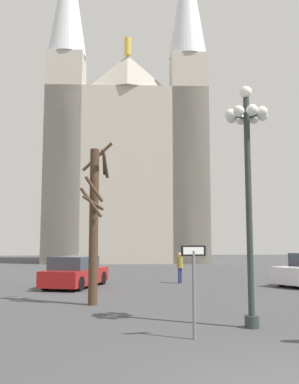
{
  "coord_description": "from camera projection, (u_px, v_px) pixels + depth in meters",
  "views": [
    {
      "loc": [
        -2.84,
        -5.94,
        2.15
      ],
      "look_at": [
        -0.13,
        19.97,
        5.14
      ],
      "focal_mm": 40.01,
      "sensor_mm": 36.0,
      "label": 1
    }
  ],
  "objects": [
    {
      "name": "one_way_arrow_sign",
      "position": [
        194.0,
        280.0,
        9.53
      ],
      "size": [
        0.58,
        0.13,
        2.05
      ],
      "color": "slate",
      "rests_on": "ground"
    },
    {
      "name": "parked_car_far_red",
      "position": [
        75.0,
        273.0,
        20.02
      ],
      "size": [
        3.09,
        4.65,
        1.44
      ],
      "color": "maroon",
      "rests_on": "ground"
    },
    {
      "name": "pedestrian_walking",
      "position": [
        180.0,
        265.0,
        21.92
      ],
      "size": [
        0.32,
        0.32,
        1.55
      ],
      "color": "navy",
      "rests_on": "ground"
    },
    {
      "name": "street_lamp",
      "position": [
        248.0,
        164.0,
        11.09
      ],
      "size": [
        1.16,
        1.16,
        6.23
      ],
      "color": "#2D3833",
      "rests_on": "ground"
    },
    {
      "name": "bare_tree",
      "position": [
        94.0,
        219.0,
        14.74
      ],
      "size": [
        1.13,
        1.16,
        5.73
      ],
      "color": "#473323",
      "rests_on": "ground"
    },
    {
      "name": "cathedral",
      "position": [
        128.0,
        159.0,
        45.66
      ],
      "size": [
        16.83,
        12.35,
        34.65
      ],
      "color": "#BCB5A5",
      "rests_on": "ground"
    }
  ]
}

